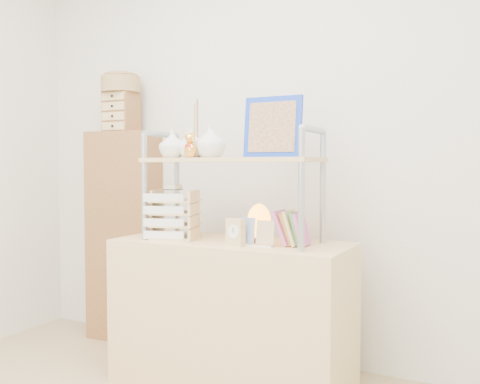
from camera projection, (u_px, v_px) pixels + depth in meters
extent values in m
cube|color=silver|center=(272.00, 137.00, 3.12)|extent=(3.40, 0.02, 2.60)
cube|color=tan|center=(232.00, 314.00, 2.72)|extent=(1.20, 0.50, 0.75)
cube|color=brown|center=(124.00, 235.00, 3.49)|extent=(0.46, 0.26, 1.35)
cylinder|color=#989FA6|center=(144.00, 186.00, 2.75)|extent=(0.03, 0.03, 0.55)
cylinder|color=#989FA6|center=(177.00, 185.00, 3.02)|extent=(0.03, 0.03, 0.55)
cylinder|color=#989FA6|center=(161.00, 134.00, 2.87)|extent=(0.03, 0.30, 0.03)
cylinder|color=#989FA6|center=(301.00, 190.00, 2.36)|extent=(0.03, 0.03, 0.55)
cylinder|color=#989FA6|center=(323.00, 187.00, 2.63)|extent=(0.03, 0.03, 0.55)
cylinder|color=#989FA6|center=(313.00, 130.00, 2.48)|extent=(0.03, 0.30, 0.03)
cube|color=tan|center=(232.00, 160.00, 2.68)|extent=(0.90, 0.34, 0.02)
imported|color=silver|center=(172.00, 144.00, 2.82)|extent=(0.14, 0.14, 0.15)
imported|color=silver|center=(191.00, 144.00, 2.79)|extent=(0.14, 0.14, 0.15)
imported|color=silver|center=(210.00, 142.00, 2.76)|extent=(0.16, 0.16, 0.17)
cylinder|color=#234E9A|center=(196.00, 149.00, 2.92)|extent=(0.07, 0.07, 0.10)
cube|color=#1335B3|center=(273.00, 127.00, 2.68)|extent=(0.31, 0.05, 0.31)
cube|color=#533026|center=(272.00, 127.00, 2.67)|extent=(0.25, 0.03, 0.25)
cube|color=#C4559B|center=(302.00, 228.00, 2.53)|extent=(0.06, 0.12, 0.17)
cube|color=#509C4E|center=(299.00, 228.00, 2.56)|extent=(0.06, 0.12, 0.17)
cube|color=tan|center=(293.00, 228.00, 2.55)|extent=(0.07, 0.13, 0.17)
cube|color=#C9822F|center=(290.00, 227.00, 2.58)|extent=(0.07, 0.14, 0.16)
cube|color=#C4559B|center=(284.00, 227.00, 2.57)|extent=(0.08, 0.14, 0.16)
cube|color=#DDC185|center=(175.00, 237.00, 2.82)|extent=(0.29, 0.28, 0.01)
cube|color=white|center=(164.00, 235.00, 2.73)|extent=(0.21, 0.08, 0.04)
cube|color=#DDC185|center=(175.00, 225.00, 2.82)|extent=(0.29, 0.28, 0.01)
cube|color=white|center=(164.00, 223.00, 2.73)|extent=(0.21, 0.08, 0.04)
cube|color=#DDC185|center=(175.00, 213.00, 2.82)|extent=(0.29, 0.28, 0.01)
cube|color=white|center=(163.00, 210.00, 2.72)|extent=(0.21, 0.08, 0.04)
cube|color=#DDC185|center=(175.00, 201.00, 2.81)|extent=(0.29, 0.28, 0.01)
cube|color=white|center=(163.00, 198.00, 2.72)|extent=(0.21, 0.08, 0.04)
cube|color=beige|center=(173.00, 187.00, 2.79)|extent=(0.07, 0.07, 0.03)
cylinder|color=brown|center=(259.00, 239.00, 2.68)|extent=(0.11, 0.11, 0.02)
ellipsoid|color=orange|center=(259.00, 220.00, 2.68)|extent=(0.13, 0.12, 0.17)
cube|color=tan|center=(235.00, 232.00, 2.54)|extent=(0.10, 0.06, 0.13)
cylinder|color=white|center=(233.00, 232.00, 2.52)|extent=(0.06, 0.02, 0.07)
cube|color=white|center=(254.00, 245.00, 2.53)|extent=(0.19, 0.06, 0.01)
cube|color=#204995|center=(246.00, 230.00, 2.56)|extent=(0.09, 0.03, 0.12)
cube|color=tan|center=(265.00, 232.00, 2.52)|extent=(0.09, 0.03, 0.11)
cube|color=brown|center=(121.00, 112.00, 3.43)|extent=(0.20, 0.15, 0.25)
cube|color=tan|center=(113.00, 126.00, 3.37)|extent=(0.18, 0.01, 0.05)
cube|color=tan|center=(113.00, 116.00, 3.36)|extent=(0.18, 0.01, 0.05)
cube|color=tan|center=(113.00, 106.00, 3.36)|extent=(0.18, 0.01, 0.05)
cube|color=tan|center=(113.00, 96.00, 3.36)|extent=(0.18, 0.01, 0.05)
cylinder|color=olive|center=(121.00, 85.00, 3.42)|extent=(0.25, 0.25, 0.10)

